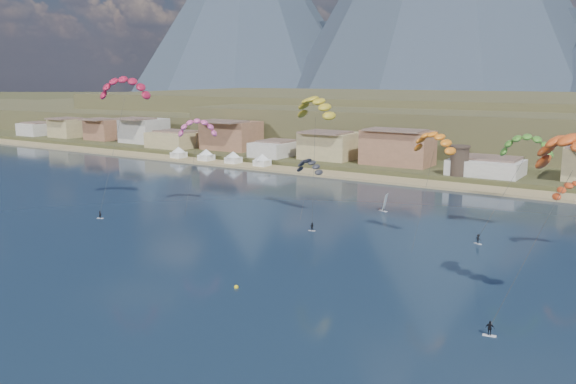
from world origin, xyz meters
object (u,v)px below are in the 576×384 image
Objects in this scene: watchtower at (459,160)px; kitesurfer_orange at (574,148)px; kitesurfer_red at (124,84)px; kitesurfer_yellow at (316,104)px; kitesurfer_green at (527,143)px; windsurfer at (384,206)px; buoy at (236,287)px.

kitesurfer_orange reaches higher than watchtower.
kitesurfer_yellow is at bearing 16.83° from kitesurfer_red.
kitesurfer_orange is at bearing -64.98° from watchtower.
kitesurfer_red is at bearing -163.17° from kitesurfer_yellow.
kitesurfer_green is 5.29× the size of windsurfer.
kitesurfer_orange is 39.03m from kitesurfer_green.
buoy is (2.80, -57.98, -1.17)m from windsurfer.
watchtower is 0.32× the size of kitesurfer_yellow.
kitesurfer_orange is (95.69, -14.87, -6.71)m from kitesurfer_red.
kitesurfer_yellow is at bearing -123.04° from windsurfer.
kitesurfer_red is 1.16× the size of kitesurfer_yellow.
kitesurfer_red is at bearing -165.26° from kitesurfer_green.
kitesurfer_green is at bearing 109.59° from kitesurfer_orange.
kitesurfer_yellow is 28.86m from windsurfer.
kitesurfer_red is 86.09m from kitesurfer_green.
kitesurfer_red is 64.65m from windsurfer.
kitesurfer_green is (82.67, 21.74, -10.27)m from kitesurfer_red.
kitesurfer_green is 61.86m from buoy.
kitesurfer_orange is 48.74m from buoy.
kitesurfer_orange is at bearing -27.51° from kitesurfer_yellow.
kitesurfer_red is at bearing 150.88° from buoy.
windsurfer is (-2.45, -46.10, -5.09)m from watchtower.
kitesurfer_red is 49.37× the size of buoy.
kitesurfer_red reaches higher than windsurfer.
kitesurfer_orange is at bearing -44.08° from windsurfer.
kitesurfer_orange is at bearing -8.83° from kitesurfer_red.
kitesurfer_orange is 40.10× the size of buoy.
kitesurfer_orange is 64.12m from windsurfer.
watchtower is 0.27× the size of kitesurfer_red.
kitesurfer_red is at bearing -126.49° from watchtower.
kitesurfer_red is 68.69m from buoy.
watchtower is at bearing 90.19° from buoy.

